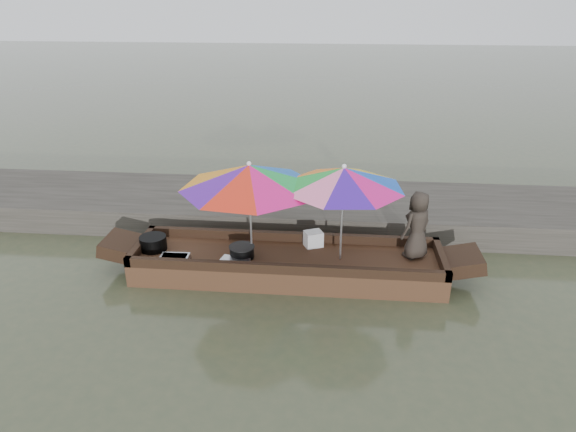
# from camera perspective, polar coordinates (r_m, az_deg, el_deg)

# --- Properties ---
(water) EXTENTS (80.00, 80.00, 0.00)m
(water) POSITION_cam_1_polar(r_m,az_deg,el_deg) (8.35, -0.06, -6.57)
(water) COLOR #3B442D
(water) RESTS_ON ground
(dock) EXTENTS (22.00, 2.20, 0.50)m
(dock) POSITION_cam_1_polar(r_m,az_deg,el_deg) (10.20, 1.10, 0.87)
(dock) COLOR #2D2B26
(dock) RESTS_ON ground
(boat_hull) EXTENTS (4.89, 1.20, 0.35)m
(boat_hull) POSITION_cam_1_polar(r_m,az_deg,el_deg) (8.26, -0.07, -5.53)
(boat_hull) COLOR #3E281C
(boat_hull) RESTS_ON water
(cooking_pot) EXTENTS (0.43, 0.43, 0.23)m
(cooking_pot) POSITION_cam_1_polar(r_m,az_deg,el_deg) (8.61, -14.75, -2.91)
(cooking_pot) COLOR black
(cooking_pot) RESTS_ON boat_hull
(tray_crayfish) EXTENTS (0.45, 0.32, 0.09)m
(tray_crayfish) POSITION_cam_1_polar(r_m,az_deg,el_deg) (8.18, -12.53, -4.70)
(tray_crayfish) COLOR silver
(tray_crayfish) RESTS_ON boat_hull
(tray_scallop) EXTENTS (0.50, 0.40, 0.06)m
(tray_scallop) POSITION_cam_1_polar(r_m,az_deg,el_deg) (7.97, -6.05, -5.14)
(tray_scallop) COLOR silver
(tray_scallop) RESTS_ON boat_hull
(charcoal_grill) EXTENTS (0.38, 0.38, 0.18)m
(charcoal_grill) POSITION_cam_1_polar(r_m,az_deg,el_deg) (8.13, -5.14, -4.02)
(charcoal_grill) COLOR black
(charcoal_grill) RESTS_ON boat_hull
(supply_bag) EXTENTS (0.35, 0.32, 0.26)m
(supply_bag) POSITION_cam_1_polar(r_m,az_deg,el_deg) (8.44, 2.83, -2.55)
(supply_bag) COLOR silver
(supply_bag) RESTS_ON boat_hull
(vendor) EXTENTS (0.64, 0.61, 1.10)m
(vendor) POSITION_cam_1_polar(r_m,az_deg,el_deg) (8.17, 14.17, -0.97)
(vendor) COLOR #2A241E
(vendor) RESTS_ON boat_hull
(umbrella_bow) EXTENTS (2.61, 2.61, 1.55)m
(umbrella_bow) POSITION_cam_1_polar(r_m,az_deg,el_deg) (7.91, -4.20, 0.69)
(umbrella_bow) COLOR blue
(umbrella_bow) RESTS_ON boat_hull
(umbrella_stern) EXTENTS (2.29, 2.29, 1.55)m
(umbrella_stern) POSITION_cam_1_polar(r_m,az_deg,el_deg) (7.81, 6.03, 0.32)
(umbrella_stern) COLOR blue
(umbrella_stern) RESTS_ON boat_hull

